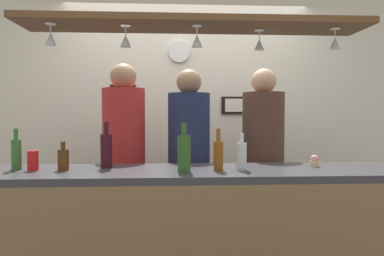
# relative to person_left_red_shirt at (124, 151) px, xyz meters

# --- Properties ---
(back_wall) EXTENTS (4.40, 0.06, 2.60)m
(back_wall) POSITION_rel_person_left_red_shirt_xyz_m (0.54, 0.82, 0.22)
(back_wall) COLOR silver
(back_wall) RESTS_ON ground_plane
(bar_counter) EXTENTS (2.70, 0.55, 1.02)m
(bar_counter) POSITION_rel_person_left_red_shirt_xyz_m (0.54, -0.78, -0.39)
(bar_counter) COLOR #38383D
(bar_counter) RESTS_ON ground_plane
(overhead_glass_rack) EXTENTS (2.20, 0.36, 0.04)m
(overhead_glass_rack) POSITION_rel_person_left_red_shirt_xyz_m (0.54, -0.58, 0.87)
(overhead_glass_rack) COLOR brown
(hanging_wineglass_far_left) EXTENTS (0.07, 0.07, 0.13)m
(hanging_wineglass_far_left) POSITION_rel_person_left_red_shirt_xyz_m (-0.34, -0.64, 0.76)
(hanging_wineglass_far_left) COLOR silver
(hanging_wineglass_far_left) RESTS_ON overhead_glass_rack
(hanging_wineglass_left) EXTENTS (0.07, 0.07, 0.13)m
(hanging_wineglass_left) POSITION_rel_person_left_red_shirt_xyz_m (0.10, -0.61, 0.76)
(hanging_wineglass_left) COLOR silver
(hanging_wineglass_left) RESTS_ON overhead_glass_rack
(hanging_wineglass_center_left) EXTENTS (0.07, 0.07, 0.13)m
(hanging_wineglass_center_left) POSITION_rel_person_left_red_shirt_xyz_m (0.55, -0.63, 0.76)
(hanging_wineglass_center_left) COLOR silver
(hanging_wineglass_center_left) RESTS_ON overhead_glass_rack
(hanging_wineglass_center) EXTENTS (0.07, 0.07, 0.13)m
(hanging_wineglass_center) POSITION_rel_person_left_red_shirt_xyz_m (0.96, -0.54, 0.76)
(hanging_wineglass_center) COLOR silver
(hanging_wineglass_center) RESTS_ON overhead_glass_rack
(hanging_wineglass_center_right) EXTENTS (0.07, 0.07, 0.13)m
(hanging_wineglass_center_right) POSITION_rel_person_left_red_shirt_xyz_m (1.44, -0.61, 0.76)
(hanging_wineglass_center_right) COLOR silver
(hanging_wineglass_center_right) RESTS_ON overhead_glass_rack
(person_left_red_shirt) EXTENTS (0.34, 0.34, 1.78)m
(person_left_red_shirt) POSITION_rel_person_left_red_shirt_xyz_m (0.00, 0.00, 0.00)
(person_left_red_shirt) COLOR #2D334C
(person_left_red_shirt) RESTS_ON ground_plane
(person_middle_navy_shirt) EXTENTS (0.34, 0.34, 1.74)m
(person_middle_navy_shirt) POSITION_rel_person_left_red_shirt_xyz_m (0.52, 0.00, -0.03)
(person_middle_navy_shirt) COLOR #2D334C
(person_middle_navy_shirt) RESTS_ON ground_plane
(person_right_brown_shirt) EXTENTS (0.34, 0.34, 1.75)m
(person_right_brown_shirt) POSITION_rel_person_left_red_shirt_xyz_m (1.14, 0.00, -0.02)
(person_right_brown_shirt) COLOR #2D334C
(person_right_brown_shirt) RESTS_ON ground_plane
(bottle_soda_clear) EXTENTS (0.06, 0.06, 0.23)m
(bottle_soda_clear) POSITION_rel_person_left_red_shirt_xyz_m (0.83, -0.65, 0.04)
(bottle_soda_clear) COLOR silver
(bottle_soda_clear) RESTS_ON bar_counter
(bottle_beer_brown_stubby) EXTENTS (0.07, 0.07, 0.18)m
(bottle_beer_brown_stubby) POSITION_rel_person_left_red_shirt_xyz_m (-0.29, -0.60, 0.02)
(bottle_beer_brown_stubby) COLOR #512D14
(bottle_beer_brown_stubby) RESTS_ON bar_counter
(bottle_beer_green_import) EXTENTS (0.06, 0.06, 0.26)m
(bottle_beer_green_import) POSITION_rel_person_left_red_shirt_xyz_m (-0.59, -0.57, 0.05)
(bottle_beer_green_import) COLOR #336B2D
(bottle_beer_green_import) RESTS_ON bar_counter
(bottle_beer_amber_tall) EXTENTS (0.06, 0.06, 0.26)m
(bottle_beer_amber_tall) POSITION_rel_person_left_red_shirt_xyz_m (0.68, -0.66, 0.05)
(bottle_beer_amber_tall) COLOR brown
(bottle_beer_amber_tall) RESTS_ON bar_counter
(bottle_champagne_green) EXTENTS (0.08, 0.08, 0.30)m
(bottle_champagne_green) POSITION_rel_person_left_red_shirt_xyz_m (0.46, -0.71, 0.07)
(bottle_champagne_green) COLOR #2D5623
(bottle_champagne_green) RESTS_ON bar_counter
(bottle_wine_dark_red) EXTENTS (0.08, 0.08, 0.30)m
(bottle_wine_dark_red) POSITION_rel_person_left_red_shirt_xyz_m (-0.04, -0.52, 0.07)
(bottle_wine_dark_red) COLOR #380F19
(bottle_wine_dark_red) RESTS_ON bar_counter
(drink_can) EXTENTS (0.07, 0.07, 0.12)m
(drink_can) POSITION_rel_person_left_red_shirt_xyz_m (-0.48, -0.60, 0.01)
(drink_can) COLOR red
(drink_can) RESTS_ON bar_counter
(cupcake) EXTENTS (0.06, 0.06, 0.08)m
(cupcake) POSITION_rel_person_left_red_shirt_xyz_m (1.34, -0.55, -0.02)
(cupcake) COLOR beige
(cupcake) RESTS_ON bar_counter
(picture_frame_caricature) EXTENTS (0.26, 0.02, 0.34)m
(picture_frame_caricature) POSITION_rel_person_left_red_shirt_xyz_m (-0.12, 0.78, 0.43)
(picture_frame_caricature) COLOR black
(picture_frame_caricature) RESTS_ON back_wall
(picture_frame_lower_pair) EXTENTS (0.30, 0.02, 0.18)m
(picture_frame_lower_pair) POSITION_rel_person_left_red_shirt_xyz_m (1.05, 0.78, 0.39)
(picture_frame_lower_pair) COLOR black
(picture_frame_lower_pair) RESTS_ON back_wall
(wall_clock) EXTENTS (0.22, 0.03, 0.22)m
(wall_clock) POSITION_rel_person_left_red_shirt_xyz_m (0.46, 0.77, 0.94)
(wall_clock) COLOR white
(wall_clock) RESTS_ON back_wall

